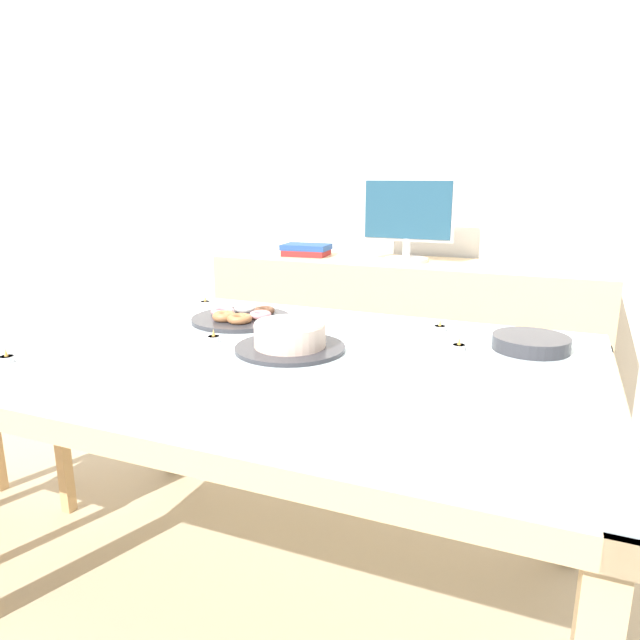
{
  "coord_description": "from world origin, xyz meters",
  "views": [
    {
      "loc": [
        0.67,
        -1.36,
        1.24
      ],
      "look_at": [
        0.04,
        0.14,
        0.83
      ],
      "focal_mm": 32.0,
      "sensor_mm": 36.0,
      "label": 1
    }
  ],
  "objects_px": {
    "pastry_platter": "(241,317)",
    "book_stack": "(306,250)",
    "tealight_right_edge": "(7,358)",
    "tealight_centre": "(440,328)",
    "tealight_left_edge": "(213,338)",
    "plate_stack": "(531,343)",
    "tealight_near_front": "(459,347)",
    "computer_monitor": "(408,220)",
    "cake_chocolate_round": "(290,338)",
    "tealight_near_cakes": "(205,303)"
  },
  "relations": [
    {
      "from": "tealight_left_edge",
      "to": "pastry_platter",
      "type": "bearing_deg",
      "value": 101.57
    },
    {
      "from": "computer_monitor",
      "to": "cake_chocolate_round",
      "type": "relative_size",
      "value": 1.38
    },
    {
      "from": "tealight_right_edge",
      "to": "plate_stack",
      "type": "bearing_deg",
      "value": 27.19
    },
    {
      "from": "tealight_near_cakes",
      "to": "tealight_right_edge",
      "type": "bearing_deg",
      "value": -97.02
    },
    {
      "from": "tealight_near_front",
      "to": "pastry_platter",
      "type": "bearing_deg",
      "value": 175.63
    },
    {
      "from": "tealight_left_edge",
      "to": "tealight_near_front",
      "type": "xyz_separation_m",
      "value": [
        0.68,
        0.19,
        0.0
      ]
    },
    {
      "from": "tealight_near_cakes",
      "to": "tealight_near_front",
      "type": "relative_size",
      "value": 1.0
    },
    {
      "from": "tealight_centre",
      "to": "tealight_left_edge",
      "type": "bearing_deg",
      "value": -147.36
    },
    {
      "from": "pastry_platter",
      "to": "tealight_right_edge",
      "type": "distance_m",
      "value": 0.71
    },
    {
      "from": "computer_monitor",
      "to": "cake_chocolate_round",
      "type": "distance_m",
      "value": 1.24
    },
    {
      "from": "cake_chocolate_round",
      "to": "tealight_near_front",
      "type": "xyz_separation_m",
      "value": [
        0.44,
        0.18,
        -0.02
      ]
    },
    {
      "from": "tealight_right_edge",
      "to": "pastry_platter",
      "type": "bearing_deg",
      "value": 61.17
    },
    {
      "from": "cake_chocolate_round",
      "to": "tealight_left_edge",
      "type": "height_order",
      "value": "cake_chocolate_round"
    },
    {
      "from": "book_stack",
      "to": "tealight_right_edge",
      "type": "relative_size",
      "value": 6.0
    },
    {
      "from": "tealight_centre",
      "to": "tealight_right_edge",
      "type": "height_order",
      "value": "same"
    },
    {
      "from": "pastry_platter",
      "to": "tealight_right_edge",
      "type": "xyz_separation_m",
      "value": [
        -0.34,
        -0.62,
        -0.0
      ]
    },
    {
      "from": "tealight_centre",
      "to": "tealight_right_edge",
      "type": "relative_size",
      "value": 1.0
    },
    {
      "from": "tealight_left_edge",
      "to": "tealight_right_edge",
      "type": "xyz_separation_m",
      "value": [
        -0.39,
        -0.37,
        0.0
      ]
    },
    {
      "from": "cake_chocolate_round",
      "to": "tealight_near_cakes",
      "type": "bearing_deg",
      "value": 144.16
    },
    {
      "from": "tealight_left_edge",
      "to": "tealight_right_edge",
      "type": "distance_m",
      "value": 0.54
    },
    {
      "from": "book_stack",
      "to": "tealight_near_front",
      "type": "xyz_separation_m",
      "value": [
        0.93,
        -1.04,
        -0.11
      ]
    },
    {
      "from": "tealight_near_cakes",
      "to": "computer_monitor",
      "type": "bearing_deg",
      "value": 56.21
    },
    {
      "from": "book_stack",
      "to": "tealight_left_edge",
      "type": "distance_m",
      "value": 1.26
    },
    {
      "from": "book_stack",
      "to": "cake_chocolate_round",
      "type": "relative_size",
      "value": 0.78
    },
    {
      "from": "cake_chocolate_round",
      "to": "plate_stack",
      "type": "relative_size",
      "value": 1.47
    },
    {
      "from": "book_stack",
      "to": "tealight_left_edge",
      "type": "xyz_separation_m",
      "value": [
        0.25,
        -1.23,
        -0.11
      ]
    },
    {
      "from": "computer_monitor",
      "to": "book_stack",
      "type": "relative_size",
      "value": 1.77
    },
    {
      "from": "plate_stack",
      "to": "cake_chocolate_round",
      "type": "bearing_deg",
      "value": -157.01
    },
    {
      "from": "book_stack",
      "to": "cake_chocolate_round",
      "type": "distance_m",
      "value": 1.32
    },
    {
      "from": "tealight_right_edge",
      "to": "tealight_near_front",
      "type": "height_order",
      "value": "same"
    },
    {
      "from": "tealight_near_front",
      "to": "tealight_centre",
      "type": "bearing_deg",
      "value": 115.88
    },
    {
      "from": "tealight_left_edge",
      "to": "tealight_right_edge",
      "type": "relative_size",
      "value": 1.0
    },
    {
      "from": "tealight_left_edge",
      "to": "tealight_centre",
      "type": "distance_m",
      "value": 0.7
    },
    {
      "from": "computer_monitor",
      "to": "pastry_platter",
      "type": "distance_m",
      "value": 1.06
    },
    {
      "from": "tealight_centre",
      "to": "tealight_near_cakes",
      "type": "bearing_deg",
      "value": 178.51
    },
    {
      "from": "cake_chocolate_round",
      "to": "tealight_right_edge",
      "type": "height_order",
      "value": "cake_chocolate_round"
    },
    {
      "from": "pastry_platter",
      "to": "book_stack",
      "type": "bearing_deg",
      "value": 101.54
    },
    {
      "from": "computer_monitor",
      "to": "tealight_near_front",
      "type": "xyz_separation_m",
      "value": [
        0.42,
        -1.04,
        -0.27
      ]
    },
    {
      "from": "plate_stack",
      "to": "tealight_near_cakes",
      "type": "relative_size",
      "value": 5.25
    },
    {
      "from": "tealight_near_cakes",
      "to": "tealight_near_front",
      "type": "height_order",
      "value": "same"
    },
    {
      "from": "computer_monitor",
      "to": "book_stack",
      "type": "bearing_deg",
      "value": 179.84
    },
    {
      "from": "tealight_right_edge",
      "to": "book_stack",
      "type": "bearing_deg",
      "value": 85.01
    },
    {
      "from": "book_stack",
      "to": "tealight_centre",
      "type": "height_order",
      "value": "book_stack"
    },
    {
      "from": "tealight_centre",
      "to": "tealight_near_front",
      "type": "distance_m",
      "value": 0.21
    },
    {
      "from": "plate_stack",
      "to": "tealight_near_front",
      "type": "distance_m",
      "value": 0.2
    },
    {
      "from": "pastry_platter",
      "to": "plate_stack",
      "type": "xyz_separation_m",
      "value": [
        0.91,
        0.03,
        0.01
      ]
    },
    {
      "from": "computer_monitor",
      "to": "tealight_near_cakes",
      "type": "relative_size",
      "value": 10.6
    },
    {
      "from": "pastry_platter",
      "to": "tealight_near_cakes",
      "type": "xyz_separation_m",
      "value": [
        -0.25,
        0.15,
        -0.0
      ]
    },
    {
      "from": "pastry_platter",
      "to": "tealight_centre",
      "type": "height_order",
      "value": "pastry_platter"
    },
    {
      "from": "tealight_near_front",
      "to": "book_stack",
      "type": "bearing_deg",
      "value": 131.85
    }
  ]
}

